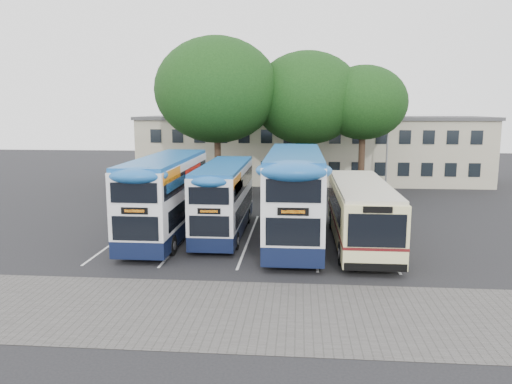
{
  "coord_description": "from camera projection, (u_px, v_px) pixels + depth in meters",
  "views": [
    {
      "loc": [
        -1.13,
        -21.18,
        6.97
      ],
      "look_at": [
        -3.38,
        5.0,
        2.54
      ],
      "focal_mm": 35.0,
      "sensor_mm": 36.0,
      "label": 1
    }
  ],
  "objects": [
    {
      "name": "tree_mid",
      "position": [
        307.0,
        98.0,
        39.14
      ],
      "size": [
        8.57,
        8.57,
        11.4
      ],
      "color": "black",
      "rests_on": "ground"
    },
    {
      "name": "tree_left",
      "position": [
        217.0,
        90.0,
        37.78
      ],
      "size": [
        9.4,
        9.4,
        12.32
      ],
      "color": "black",
      "rests_on": "ground"
    },
    {
      "name": "depot_building",
      "position": [
        311.0,
        148.0,
        47.87
      ],
      "size": [
        32.4,
        8.4,
        6.2
      ],
      "color": "#B0A88E",
      "rests_on": "ground"
    },
    {
      "name": "bus_dd_left",
      "position": [
        166.0,
        193.0,
        27.01
      ],
      "size": [
        2.55,
        10.51,
        4.38
      ],
      "color": "black",
      "rests_on": "ground"
    },
    {
      "name": "tree_right",
      "position": [
        364.0,
        103.0,
        38.38
      ],
      "size": [
        6.71,
        6.71,
        10.25
      ],
      "color": "black",
      "rests_on": "ground"
    },
    {
      "name": "bus_dd_mid",
      "position": [
        224.0,
        196.0,
        27.67
      ],
      "size": [
        2.29,
        9.45,
        3.93
      ],
      "color": "black",
      "rests_on": "ground"
    },
    {
      "name": "lamp_post",
      "position": [
        388.0,
        132.0,
        40.14
      ],
      "size": [
        0.25,
        1.05,
        9.06
      ],
      "color": "gray",
      "rests_on": "ground"
    },
    {
      "name": "bus_single",
      "position": [
        361.0,
        209.0,
        25.72
      ],
      "size": [
        2.74,
        10.77,
        3.21
      ],
      "color": "#F1E9A0",
      "rests_on": "ground"
    },
    {
      "name": "bus_dd_right",
      "position": [
        294.0,
        192.0,
        26.21
      ],
      "size": [
        2.77,
        11.42,
        4.76
      ],
      "color": "black",
      "rests_on": "ground"
    },
    {
      "name": "bay_lines",
      "position": [
        249.0,
        238.0,
        27.1
      ],
      "size": [
        14.12,
        11.0,
        0.01
      ],
      "color": "silver",
      "rests_on": "ground"
    },
    {
      "name": "ground",
      "position": [
        323.0,
        269.0,
        21.87
      ],
      "size": [
        120.0,
        120.0,
        0.0
      ],
      "primitive_type": "plane",
      "color": "black",
      "rests_on": "ground"
    },
    {
      "name": "paving_strip",
      "position": [
        271.0,
        313.0,
        17.13
      ],
      "size": [
        40.0,
        6.0,
        0.01
      ],
      "primitive_type": "cube",
      "color": "#595654",
      "rests_on": "ground"
    }
  ]
}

